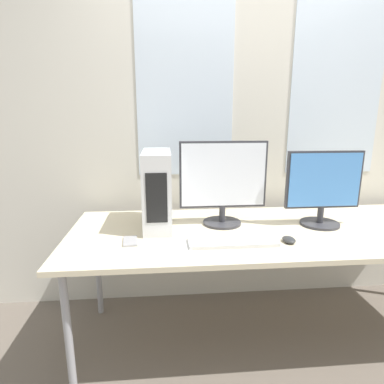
{
  "coord_description": "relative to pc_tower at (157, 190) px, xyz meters",
  "views": [
    {
      "loc": [
        -0.7,
        -1.34,
        1.43
      ],
      "look_at": [
        -0.55,
        0.45,
        1.0
      ],
      "focal_mm": 30.0,
      "sensor_mm": 36.0,
      "label": 1
    }
  ],
  "objects": [
    {
      "name": "mouse",
      "position": [
        0.71,
        -0.33,
        -0.22
      ],
      "size": [
        0.07,
        0.1,
        0.03
      ],
      "color": "#2D2D2D",
      "rests_on": "desk"
    },
    {
      "name": "monitor_main",
      "position": [
        0.4,
        0.0,
        0.05
      ],
      "size": [
        0.54,
        0.24,
        0.52
      ],
      "color": "#333338",
      "rests_on": "desk"
    },
    {
      "name": "monitor_right_near",
      "position": [
        1.01,
        -0.07,
        0.01
      ],
      "size": [
        0.47,
        0.24,
        0.47
      ],
      "color": "#333338",
      "rests_on": "desk"
    },
    {
      "name": "wall_back",
      "position": [
        0.75,
        0.47,
        0.37
      ],
      "size": [
        8.0,
        0.07,
        2.7
      ],
      "color": "beige",
      "rests_on": "ground_plane"
    },
    {
      "name": "desk",
      "position": [
        0.75,
        -0.11,
        -0.27
      ],
      "size": [
        2.55,
        0.9,
        0.75
      ],
      "color": "beige",
      "rests_on": "ground_plane"
    },
    {
      "name": "keyboard",
      "position": [
        0.4,
        -0.32,
        -0.22
      ],
      "size": [
        0.48,
        0.15,
        0.02
      ],
      "color": "silver",
      "rests_on": "desk"
    },
    {
      "name": "cell_phone",
      "position": [
        -0.15,
        -0.25,
        -0.23
      ],
      "size": [
        0.09,
        0.14,
        0.01
      ],
      "rotation": [
        0.0,
        0.0,
        0.1
      ],
      "color": "#99999E",
      "rests_on": "desk"
    },
    {
      "name": "pc_tower",
      "position": [
        0.0,
        0.0,
        0.0
      ],
      "size": [
        0.17,
        0.42,
        0.46
      ],
      "color": "silver",
      "rests_on": "desk"
    },
    {
      "name": "paper_sheet_left",
      "position": [
        0.07,
        -0.39,
        -0.23
      ],
      "size": [
        0.22,
        0.3,
        0.0
      ],
      "rotation": [
        0.0,
        0.0,
        -0.03
      ],
      "color": "white",
      "rests_on": "desk"
    }
  ]
}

